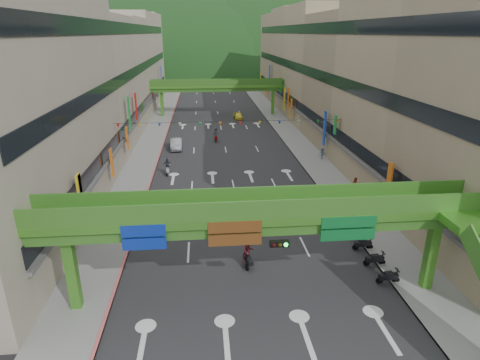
{
  "coord_description": "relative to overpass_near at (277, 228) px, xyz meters",
  "views": [
    {
      "loc": [
        -3.07,
        -14.91,
        15.73
      ],
      "look_at": [
        0.0,
        18.0,
        3.5
      ],
      "focal_mm": 30.0,
      "sensor_mm": 36.0,
      "label": 1
    }
  ],
  "objects": [
    {
      "name": "sidewalk_right",
      "position": [
        10.07,
        44.62,
        -5.13
      ],
      "size": [
        4.0,
        140.0,
        0.15
      ],
      "primitive_type": "cube",
      "color": "gray",
      "rests_on": "ground"
    },
    {
      "name": "bunting_string",
      "position": [
        -0.93,
        24.62,
        0.75
      ],
      "size": [
        26.0,
        0.36,
        0.47
      ],
      "color": "black",
      "rests_on": "ground"
    },
    {
      "name": "car_yellow",
      "position": [
        2.72,
        55.47,
        -4.54
      ],
      "size": [
        1.83,
        4.01,
        1.33
      ],
      "primitive_type": "imported",
      "rotation": [
        0.0,
        0.0,
        0.07
      ],
      "color": "yellow",
      "rests_on": "ground"
    },
    {
      "name": "parked_scooter_row",
      "position": [
        7.87,
        4.62,
        -4.68
      ],
      "size": [
        1.6,
        7.15,
        1.08
      ],
      "color": "black",
      "rests_on": "ground"
    },
    {
      "name": "car_silver",
      "position": [
        -7.93,
        35.7,
        -4.46
      ],
      "size": [
        1.83,
        4.6,
        1.49
      ],
      "primitive_type": "imported",
      "rotation": [
        0.0,
        0.0,
        0.06
      ],
      "color": "#A0A1A9",
      "rests_on": "ground"
    },
    {
      "name": "pedestrian_blue",
      "position": [
        11.27,
        28.5,
        -4.46
      ],
      "size": [
        0.7,
        0.45,
        1.5
      ],
      "primitive_type": "imported",
      "rotation": [
        0.0,
        0.0,
        3.15
      ],
      "color": "#374C64",
      "rests_on": "ground"
    },
    {
      "name": "building_row_right",
      "position": [
        18.0,
        44.62,
        4.25
      ],
      "size": [
        12.8,
        95.0,
        19.0
      ],
      "color": "gray",
      "rests_on": "ground"
    },
    {
      "name": "pedestrian_red",
      "position": [
        11.27,
        16.56,
        -4.33
      ],
      "size": [
        1.06,
        0.98,
        1.74
      ],
      "primitive_type": "imported",
      "rotation": [
        0.0,
        0.0,
        0.48
      ],
      "color": "#A13E22",
      "rests_on": "ground"
    },
    {
      "name": "pedestrian_dark",
      "position": [
        9.13,
        11.52,
        -4.27
      ],
      "size": [
        1.13,
        0.53,
        1.88
      ],
      "primitive_type": "imported",
      "rotation": [
        0.0,
        0.0,
        -0.06
      ],
      "color": "black",
      "rests_on": "ground"
    },
    {
      "name": "building_row_left",
      "position": [
        -19.86,
        44.62,
        4.25
      ],
      "size": [
        12.8,
        95.0,
        19.0
      ],
      "color": "#9E937F",
      "rests_on": "ground"
    },
    {
      "name": "overpass_near",
      "position": [
        0.0,
        0.0,
        0.0
      ],
      "size": [
        28.0,
        12.27,
        7.1
      ],
      "color": "#4C9E2D",
      "rests_on": "ground"
    },
    {
      "name": "hill_left",
      "position": [
        -15.93,
        154.62,
        -5.21
      ],
      "size": [
        168.0,
        140.0,
        112.0
      ],
      "primitive_type": "ellipsoid",
      "color": "#1C4419",
      "rests_on": "ground"
    },
    {
      "name": "sidewalk_left",
      "position": [
        -11.93,
        44.62,
        -5.13
      ],
      "size": [
        4.0,
        140.0,
        0.15
      ],
      "primitive_type": "cube",
      "color": "gray",
      "rests_on": "ground"
    },
    {
      "name": "curb_left",
      "position": [
        -10.03,
        44.62,
        -5.12
      ],
      "size": [
        0.2,
        140.0,
        0.18
      ],
      "primitive_type": "cube",
      "color": "#CC5959",
      "rests_on": "ground"
    },
    {
      "name": "overpass_far",
      "position": [
        -0.93,
        59.62,
        0.2
      ],
      "size": [
        28.0,
        2.2,
        7.1
      ],
      "color": "#4C9E2D",
      "rests_on": "ground"
    },
    {
      "name": "curb_right",
      "position": [
        8.17,
        44.62,
        -5.12
      ],
      "size": [
        0.2,
        140.0,
        0.18
      ],
      "primitive_type": "cube",
      "color": "gray",
      "rests_on": "ground"
    },
    {
      "name": "scooter_rider_near",
      "position": [
        0.44,
        9.96,
        -4.2
      ],
      "size": [
        0.69,
        1.6,
        2.13
      ],
      "color": "black",
      "rests_on": "ground"
    },
    {
      "name": "scooter_rider_left",
      "position": [
        -8.32,
        24.65,
        -4.21
      ],
      "size": [
        1.0,
        1.6,
        2.0
      ],
      "color": "gray",
      "rests_on": "ground"
    },
    {
      "name": "road_slab",
      "position": [
        -0.93,
        44.62,
        -5.2
      ],
      "size": [
        18.0,
        140.0,
        0.02
      ],
      "primitive_type": "cube",
      "color": "#28282B",
      "rests_on": "ground"
    },
    {
      "name": "scooter_rider_far",
      "position": [
        -2.17,
        39.33,
        -4.08
      ],
      "size": [
        0.91,
        1.6,
        2.19
      ],
      "color": "#860404",
      "rests_on": "ground"
    },
    {
      "name": "hill_right",
      "position": [
        24.07,
        174.62,
        -5.21
      ],
      "size": [
        208.0,
        176.0,
        128.0
      ],
      "primitive_type": "ellipsoid",
      "color": "#1C4419",
      "rests_on": "ground"
    },
    {
      "name": "scooter_rider_mid",
      "position": [
        -1.14,
        4.29,
        -4.07
      ],
      "size": [
        1.02,
        1.58,
        2.18
      ],
      "color": "black",
      "rests_on": "ground"
    }
  ]
}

